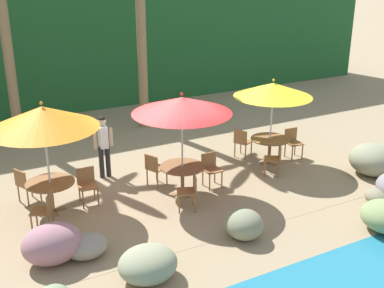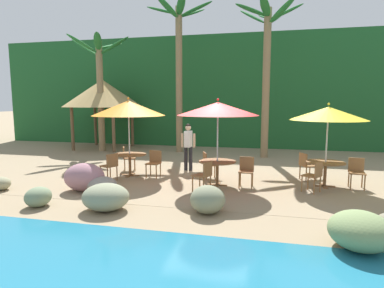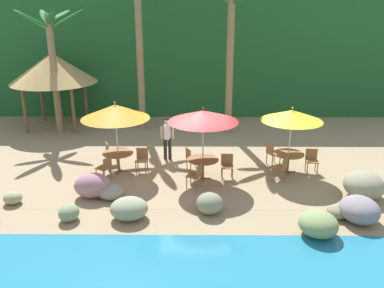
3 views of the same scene
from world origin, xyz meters
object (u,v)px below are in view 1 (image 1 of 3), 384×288
(dining_table_orange, at_px, (51,187))
(chair_red_seaward, at_px, (211,167))
(waiter_in_white, at_px, (103,142))
(chair_yellow_left, at_px, (275,157))
(umbrella_orange, at_px, (43,118))
(umbrella_red, at_px, (182,105))
(chair_red_inland, at_px, (154,167))
(chair_orange_left, at_px, (45,209))
(chair_red_left, at_px, (190,189))
(dining_table_red, at_px, (182,171))
(chair_orange_seaward, at_px, (87,183))
(dining_table_yellow, at_px, (270,143))
(chair_yellow_seaward, at_px, (292,141))
(chair_yellow_inland, at_px, (242,141))
(umbrella_yellow, at_px, (273,90))
(chair_orange_inland, at_px, (25,183))

(dining_table_orange, distance_m, chair_red_seaward, 3.95)
(waiter_in_white, bearing_deg, chair_yellow_left, -26.73)
(chair_red_seaward, bearing_deg, waiter_in_white, 140.84)
(umbrella_orange, xyz_separation_m, umbrella_red, (3.06, -0.60, 0.01))
(chair_red_seaward, bearing_deg, chair_red_inland, 152.34)
(chair_orange_left, bearing_deg, chair_red_left, -11.31)
(chair_red_inland, bearing_deg, chair_yellow_left, -16.34)
(chair_yellow_left, bearing_deg, chair_red_left, -167.50)
(dining_table_red, distance_m, chair_yellow_left, 2.72)
(chair_red_inland, relative_size, chair_yellow_left, 1.00)
(umbrella_orange, distance_m, chair_orange_seaward, 1.95)
(chair_orange_seaward, height_order, chair_red_seaward, same)
(dining_table_orange, relative_size, dining_table_yellow, 1.00)
(chair_yellow_seaward, xyz_separation_m, chair_yellow_inland, (-1.32, 0.68, 0.00))
(chair_orange_seaward, distance_m, chair_yellow_left, 4.98)
(chair_red_seaward, height_order, umbrella_yellow, umbrella_yellow)
(dining_table_red, xyz_separation_m, chair_yellow_seaward, (3.95, 0.63, -0.10))
(umbrella_red, height_order, dining_table_yellow, umbrella_red)
(umbrella_orange, distance_m, chair_yellow_inland, 6.00)
(chair_orange_inland, xyz_separation_m, chair_red_seaward, (4.35, -1.26, 0.00))
(dining_table_red, relative_size, chair_yellow_left, 1.26)
(umbrella_orange, relative_size, dining_table_yellow, 2.39)
(chair_red_left, xyz_separation_m, chair_yellow_inland, (2.86, 2.13, 0.00))
(chair_orange_inland, height_order, chair_yellow_inland, same)
(dining_table_red, xyz_separation_m, waiter_in_white, (-1.35, 1.87, 0.37))
(chair_red_seaward, relative_size, waiter_in_white, 0.51)
(dining_table_orange, relative_size, chair_yellow_left, 1.26)
(waiter_in_white, bearing_deg, dining_table_orange, -143.30)
(chair_orange_seaward, distance_m, chair_orange_inland, 1.46)
(chair_red_seaward, distance_m, waiter_in_white, 2.88)
(chair_orange_inland, bearing_deg, chair_yellow_inland, -0.28)
(dining_table_red, bearing_deg, dining_table_yellow, 10.78)
(chair_orange_seaward, distance_m, chair_red_left, 2.46)
(umbrella_orange, xyz_separation_m, chair_red_seaward, (3.91, -0.52, -1.76))
(chair_orange_seaward, xyz_separation_m, chair_red_inland, (1.79, 0.10, 0.00))
(chair_orange_seaward, distance_m, chair_yellow_seaward, 6.16)
(chair_yellow_inland, relative_size, chair_yellow_left, 1.00)
(chair_orange_seaward, bearing_deg, chair_red_seaward, -10.46)
(chair_orange_seaward, xyz_separation_m, chair_orange_inland, (-1.29, 0.69, 0.00))
(chair_orange_inland, distance_m, dining_table_red, 3.75)
(chair_orange_inland, bearing_deg, umbrella_orange, -59.25)
(chair_orange_left, bearing_deg, umbrella_yellow, 6.94)
(chair_orange_seaward, distance_m, chair_orange_left, 1.43)
(umbrella_orange, height_order, chair_orange_seaward, umbrella_orange)
(chair_orange_seaward, relative_size, dining_table_red, 0.79)
(chair_red_left, distance_m, waiter_in_white, 2.96)
(dining_table_yellow, bearing_deg, chair_red_left, -156.97)
(dining_table_orange, xyz_separation_m, chair_yellow_left, (5.77, -0.77, -0.10))
(chair_orange_inland, distance_m, chair_orange_left, 1.54)
(chair_red_left, bearing_deg, dining_table_yellow, 23.03)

